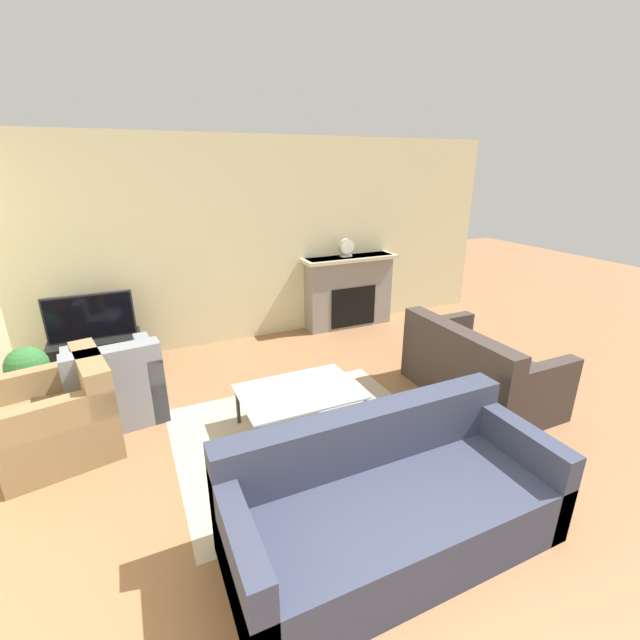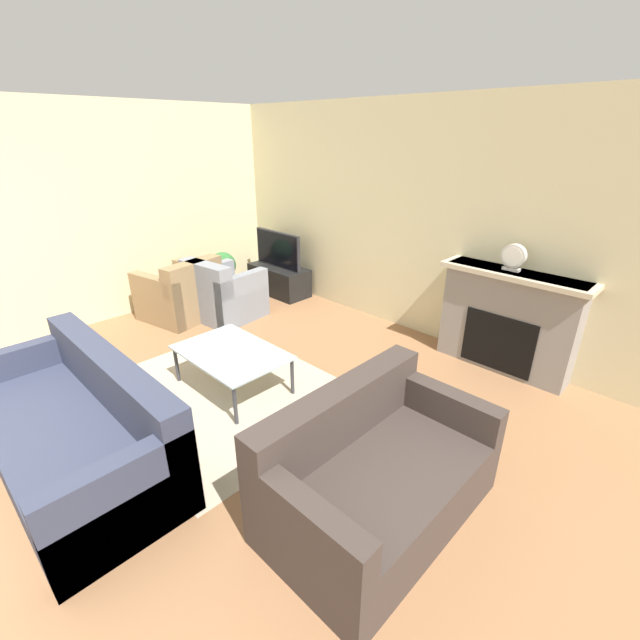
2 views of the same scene
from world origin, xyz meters
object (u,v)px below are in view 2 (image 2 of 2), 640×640
at_px(couch_loveseat, 374,475).
at_px(potted_plant, 223,270).
at_px(mantel_clock, 513,257).
at_px(armchair_accent, 224,296).
at_px(armchair_by_window, 181,296).
at_px(couch_sectional, 78,431).
at_px(coffee_table, 232,354).
at_px(tv, 278,249).

xyz_separation_m(couch_loveseat, potted_plant, (-4.21, 1.69, 0.10)).
bearing_deg(mantel_clock, potted_plant, -168.90).
bearing_deg(armchair_accent, mantel_clock, -164.21).
bearing_deg(armchair_by_window, couch_sectional, 34.09).
xyz_separation_m(armchair_by_window, potted_plant, (-0.35, 0.91, 0.09)).
bearing_deg(mantel_clock, couch_loveseat, -84.08).
bearing_deg(couch_sectional, armchair_accent, 123.80).
height_order(couch_sectional, coffee_table, couch_sectional).
height_order(tv, couch_loveseat, tv).
distance_m(tv, armchair_by_window, 1.60).
bearing_deg(tv, potted_plant, -133.03).
bearing_deg(coffee_table, armchair_accent, 148.35).
bearing_deg(couch_loveseat, potted_plant, 68.14).
relative_size(armchair_by_window, armchair_accent, 1.12).
height_order(armchair_accent, coffee_table, armchair_accent).
distance_m(tv, couch_loveseat, 4.33).
distance_m(couch_loveseat, mantel_clock, 2.64).
distance_m(tv, armchair_accent, 1.22).
xyz_separation_m(couch_sectional, potted_plant, (-2.35, 2.88, 0.10)).
height_order(potted_plant, mantel_clock, mantel_clock).
bearing_deg(tv, armchair_by_window, -98.36).
bearing_deg(armchair_by_window, tv, 160.19).
xyz_separation_m(couch_loveseat, coffee_table, (-1.91, 0.23, 0.08)).
bearing_deg(armchair_accent, potted_plant, -40.11).
bearing_deg(mantel_clock, tv, -177.29).
height_order(couch_loveseat, armchair_accent, same).
xyz_separation_m(armchair_by_window, coffee_table, (1.95, -0.55, 0.07)).
bearing_deg(couch_sectional, couch_loveseat, 32.56).
distance_m(armchair_by_window, mantel_clock, 4.09).
xyz_separation_m(tv, couch_sectional, (1.78, -3.49, -0.41)).
height_order(armchair_by_window, coffee_table, armchair_by_window).
relative_size(armchair_by_window, potted_plant, 1.52).
xyz_separation_m(couch_sectional, coffee_table, (-0.05, 1.42, 0.08)).
bearing_deg(couch_loveseat, mantel_clock, 5.92).
bearing_deg(potted_plant, armchair_accent, -33.82).
relative_size(armchair_accent, coffee_table, 0.83).
bearing_deg(armchair_accent, couch_sectional, 117.51).
height_order(couch_sectional, mantel_clock, mantel_clock).
relative_size(armchair_accent, potted_plant, 1.35).
bearing_deg(couch_sectional, armchair_by_window, 135.53).
relative_size(tv, couch_sectional, 0.44).
bearing_deg(tv, armchair_accent, -80.17).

